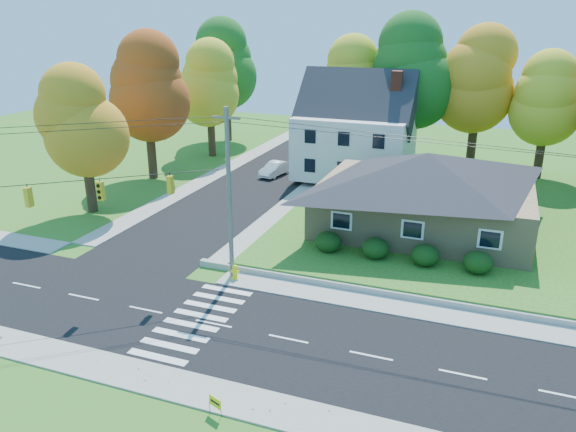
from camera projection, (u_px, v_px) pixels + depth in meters
name	position (u px, v px, depth m)	size (l,w,h in m)	color
ground	(214.00, 324.00, 28.06)	(120.00, 120.00, 0.00)	#3D7923
road_main	(214.00, 324.00, 28.05)	(90.00, 8.00, 0.02)	black
road_cross	(267.00, 177.00, 53.62)	(8.00, 44.00, 0.02)	black
sidewalk_north	(254.00, 282.00, 32.45)	(90.00, 2.00, 0.08)	#9C9A90
sidewalk_south	(158.00, 381.00, 23.64)	(90.00, 2.00, 0.08)	#9C9A90
lawn	(498.00, 217.00, 42.16)	(30.00, 30.00, 0.50)	#3D7923
ranch_house	(425.00, 190.00, 38.40)	(14.60, 10.60, 5.40)	tan
colonial_house	(356.00, 132.00, 51.18)	(10.40, 8.40, 9.60)	silver
hedge_row	(400.00, 252.00, 33.82)	(10.70, 1.70, 1.27)	#163A10
traffic_infrastructure	(219.00, 218.00, 27.57)	(38.10, 10.66, 10.00)	#666059
tree_lot_0	(352.00, 82.00, 55.89)	(6.72, 6.72, 12.51)	#3F2A19
tree_lot_1	(412.00, 72.00, 52.58)	(7.84, 7.84, 14.60)	#3F2A19
tree_lot_2	(479.00, 80.00, 51.69)	(7.28, 7.28, 13.56)	#3F2A19
tree_lot_3	(548.00, 99.00, 49.25)	(6.16, 6.16, 11.47)	#3F2A19
tree_west_0	(82.00, 121.00, 41.87)	(6.16, 6.16, 11.47)	#3F2A19
tree_west_1	(146.00, 87.00, 50.58)	(7.28, 7.28, 13.56)	#3F2A19
tree_west_2	(209.00, 84.00, 59.28)	(6.72, 6.72, 12.51)	#3F2A19
tree_west_3	(226.00, 64.00, 66.56)	(7.84, 7.84, 14.60)	#3F2A19
white_car	(275.00, 169.00, 53.93)	(1.39, 3.99, 1.31)	white
fire_hydrant	(235.00, 272.00, 32.67)	(0.53, 0.41, 0.92)	yellow
yard_sign	(215.00, 402.00, 21.44)	(0.63, 0.27, 0.84)	black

